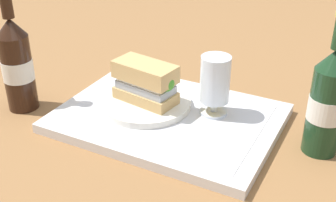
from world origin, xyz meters
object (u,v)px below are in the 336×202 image
Objects in this scene: sandwich at (147,82)px; beer_bottle at (328,101)px; beer_glass at (215,84)px; plate at (146,103)px; second_bottle at (17,63)px.

beer_bottle reaches higher than sandwich.
beer_glass is at bearing 25.02° from sandwich.
plate is 0.71× the size of second_bottle.
plate is at bearing 20.30° from second_bottle.
beer_bottle is at bearing 14.80° from sandwich.
plate is 1.52× the size of beer_glass.
beer_bottle and second_bottle have the same top height.
plate is 1.37× the size of sandwich.
beer_bottle is at bearing 12.00° from second_bottle.
sandwich is at bearing 19.95° from second_bottle.
second_bottle is (-0.39, -0.13, 0.02)m from beer_glass.
beer_bottle reaches higher than beer_glass.
second_bottle is (-0.26, -0.09, 0.03)m from sandwich.
second_bottle reaches higher than beer_glass.
plate is 0.71× the size of beer_bottle.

